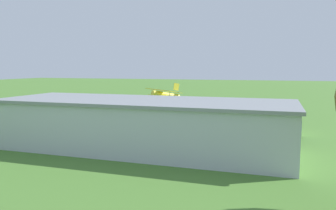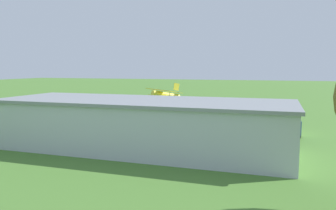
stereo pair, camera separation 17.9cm
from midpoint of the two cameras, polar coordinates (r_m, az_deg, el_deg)
ground_plane at (r=67.54m, az=3.72°, el=-1.76°), size 400.00×400.00×0.00m
hangar at (r=39.30m, az=-4.45°, el=-3.33°), size 34.72×12.32×5.91m
biplane at (r=60.49m, az=-0.72°, el=1.75°), size 8.13×7.46×3.96m
car_grey at (r=59.33m, az=-14.14°, el=-2.27°), size 2.27×4.83×1.59m
car_yellow at (r=61.99m, az=-20.09°, el=-2.08°), size 2.31×4.29×1.64m
car_silver at (r=67.46m, az=-23.72°, el=-1.56°), size 2.05×3.99×1.69m
truck_flatbed_blue at (r=51.42m, az=20.10°, el=-3.01°), size 3.00×7.78×2.70m
person_near_hangar_door at (r=55.40m, az=12.18°, el=-2.91°), size 0.42×0.42×1.53m
person_crossing_taxiway at (r=56.20m, az=10.97°, el=-2.70°), size 0.50×0.50×1.61m
person_by_parked_cars at (r=54.85m, az=10.79°, el=-2.84°), size 0.52×0.52×1.76m
person_watching_takeoff at (r=58.51m, az=-0.15°, el=-2.20°), size 0.53×0.53×1.66m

